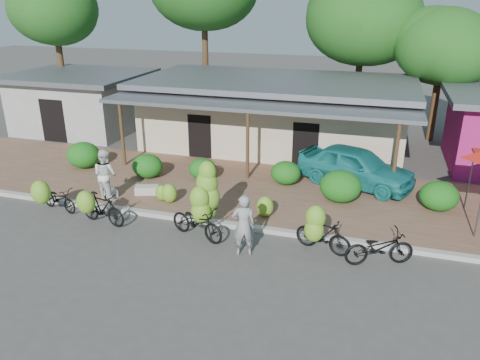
% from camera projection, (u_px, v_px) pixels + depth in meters
% --- Properties ---
extents(ground, '(100.00, 100.00, 0.00)m').
position_uv_depth(ground, '(189.00, 254.00, 13.63)').
color(ground, '#494644').
rests_on(ground, ground).
extents(sidewalk, '(60.00, 6.00, 0.12)m').
position_uv_depth(sidewalk, '(239.00, 189.00, 18.06)').
color(sidewalk, '#886049').
rests_on(sidewalk, ground).
extents(curb, '(60.00, 0.25, 0.15)m').
position_uv_depth(curb, '(213.00, 222.00, 15.38)').
color(curb, '#A8A399').
rests_on(curb, ground).
extents(shop_main, '(13.00, 8.50, 3.35)m').
position_uv_depth(shop_main, '(275.00, 113.00, 22.73)').
color(shop_main, beige).
rests_on(shop_main, ground).
extents(shop_grey, '(7.00, 6.00, 3.15)m').
position_uv_depth(shop_grey, '(81.00, 101.00, 25.80)').
color(shop_grey, '#A7A8A2').
rests_on(shop_grey, ground).
extents(tree_back_left, '(5.10, 4.97, 8.33)m').
position_uv_depth(tree_back_left, '(52.00, 7.00, 26.65)').
color(tree_back_left, brown).
rests_on(tree_back_left, ground).
extents(tree_center_right, '(6.27, 6.24, 8.39)m').
position_uv_depth(tree_center_right, '(360.00, 16.00, 25.32)').
color(tree_center_right, brown).
rests_on(tree_center_right, ground).
extents(tree_near_right, '(4.81, 4.66, 6.62)m').
position_uv_depth(tree_near_right, '(439.00, 44.00, 22.88)').
color(tree_near_right, brown).
rests_on(tree_near_right, ground).
extents(hedge_0, '(1.43, 1.29, 1.12)m').
position_uv_depth(hedge_0, '(84.00, 155.00, 20.00)').
color(hedge_0, '#145413').
rests_on(hedge_0, sidewalk).
extents(hedge_1, '(1.25, 1.12, 0.97)m').
position_uv_depth(hedge_1, '(147.00, 166.00, 18.92)').
color(hedge_1, '#145413').
rests_on(hedge_1, sidewalk).
extents(hedge_2, '(1.12, 1.01, 0.88)m').
position_uv_depth(hedge_2, '(203.00, 169.00, 18.73)').
color(hedge_2, '#145413').
rests_on(hedge_2, sidewalk).
extents(hedge_3, '(1.18, 1.06, 0.92)m').
position_uv_depth(hedge_3, '(286.00, 173.00, 18.26)').
color(hedge_3, '#145413').
rests_on(hedge_3, sidewalk).
extents(hedge_4, '(1.47, 1.33, 1.15)m').
position_uv_depth(hedge_4, '(340.00, 186.00, 16.66)').
color(hedge_4, '#145413').
rests_on(hedge_4, sidewalk).
extents(hedge_5, '(1.31, 1.18, 1.02)m').
position_uv_depth(hedge_5, '(439.00, 196.00, 16.01)').
color(hedge_5, '#145413').
rests_on(hedge_5, sidewalk).
extents(bike_far_left, '(1.73, 1.40, 1.33)m').
position_uv_depth(bike_far_left, '(54.00, 197.00, 16.10)').
color(bike_far_left, black).
rests_on(bike_far_left, ground).
extents(bike_left, '(1.87, 1.32, 1.41)m').
position_uv_depth(bike_left, '(99.00, 207.00, 15.15)').
color(bike_left, black).
rests_on(bike_left, ground).
extents(bike_center, '(2.10, 1.48, 2.37)m').
position_uv_depth(bike_center, '(201.00, 208.00, 14.44)').
color(bike_center, black).
rests_on(bike_center, ground).
extents(bike_right, '(1.81, 1.35, 1.69)m').
position_uv_depth(bike_right, '(321.00, 232.00, 13.42)').
color(bike_right, black).
rests_on(bike_right, ground).
extents(bike_far_right, '(2.07, 1.37, 1.03)m').
position_uv_depth(bike_far_right, '(379.00, 248.00, 12.96)').
color(bike_far_right, black).
rests_on(bike_far_right, ground).
extents(loose_banana_a, '(0.56, 0.48, 0.71)m').
position_uv_depth(loose_banana_a, '(169.00, 193.00, 16.65)').
color(loose_banana_a, '#7AAA2A').
rests_on(loose_banana_a, sidewalk).
extents(loose_banana_b, '(0.47, 0.40, 0.59)m').
position_uv_depth(loose_banana_b, '(162.00, 193.00, 16.84)').
color(loose_banana_b, '#7AAA2A').
rests_on(loose_banana_b, sidewalk).
extents(loose_banana_c, '(0.57, 0.49, 0.72)m').
position_uv_depth(loose_banana_c, '(265.00, 206.00, 15.59)').
color(loose_banana_c, '#7AAA2A').
rests_on(loose_banana_c, sidewalk).
extents(sack_near, '(0.94, 0.66, 0.30)m').
position_uv_depth(sack_near, '(147.00, 190.00, 17.46)').
color(sack_near, beige).
rests_on(sack_near, sidewalk).
extents(sack_far, '(0.83, 0.76, 0.28)m').
position_uv_depth(sack_far, '(109.00, 192.00, 17.30)').
color(sack_far, beige).
rests_on(sack_far, sidewalk).
extents(vendor, '(0.79, 0.65, 1.86)m').
position_uv_depth(vendor, '(244.00, 225.00, 13.31)').
color(vendor, gray).
rests_on(vendor, ground).
extents(bystander, '(1.08, 0.94, 1.89)m').
position_uv_depth(bystander, '(106.00, 175.00, 16.71)').
color(bystander, white).
rests_on(bystander, sidewalk).
extents(teal_van, '(4.86, 3.28, 1.54)m').
position_uv_depth(teal_van, '(355.00, 166.00, 18.05)').
color(teal_van, '#1B7C7C').
rests_on(teal_van, sidewalk).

